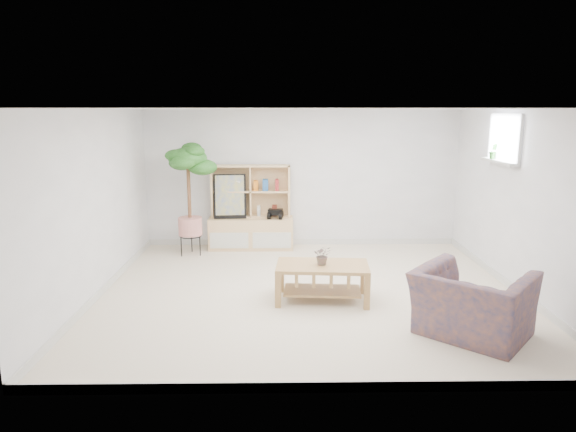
{
  "coord_description": "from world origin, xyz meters",
  "views": [
    {
      "loc": [
        -0.39,
        -6.51,
        2.38
      ],
      "look_at": [
        -0.28,
        0.56,
        0.92
      ],
      "focal_mm": 32.0,
      "sensor_mm": 36.0,
      "label": 1
    }
  ],
  "objects_px": {
    "storage_unit": "(251,207)",
    "floor_tree": "(189,200)",
    "armchair": "(473,299)",
    "coffee_table": "(322,282)"
  },
  "relations": [
    {
      "from": "storage_unit",
      "to": "coffee_table",
      "type": "height_order",
      "value": "storage_unit"
    },
    {
      "from": "coffee_table",
      "to": "floor_tree",
      "type": "height_order",
      "value": "floor_tree"
    },
    {
      "from": "storage_unit",
      "to": "armchair",
      "type": "xyz_separation_m",
      "value": [
        2.55,
        -3.62,
        -0.32
      ]
    },
    {
      "from": "storage_unit",
      "to": "coffee_table",
      "type": "distance_m",
      "value": 2.79
    },
    {
      "from": "coffee_table",
      "to": "armchair",
      "type": "relative_size",
      "value": 1.04
    },
    {
      "from": "storage_unit",
      "to": "floor_tree",
      "type": "relative_size",
      "value": 0.78
    },
    {
      "from": "floor_tree",
      "to": "armchair",
      "type": "relative_size",
      "value": 1.68
    },
    {
      "from": "storage_unit",
      "to": "coffee_table",
      "type": "xyz_separation_m",
      "value": [
        1.04,
        -2.54,
        -0.49
      ]
    },
    {
      "from": "floor_tree",
      "to": "storage_unit",
      "type": "bearing_deg",
      "value": 22.14
    },
    {
      "from": "storage_unit",
      "to": "floor_tree",
      "type": "height_order",
      "value": "floor_tree"
    }
  ]
}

